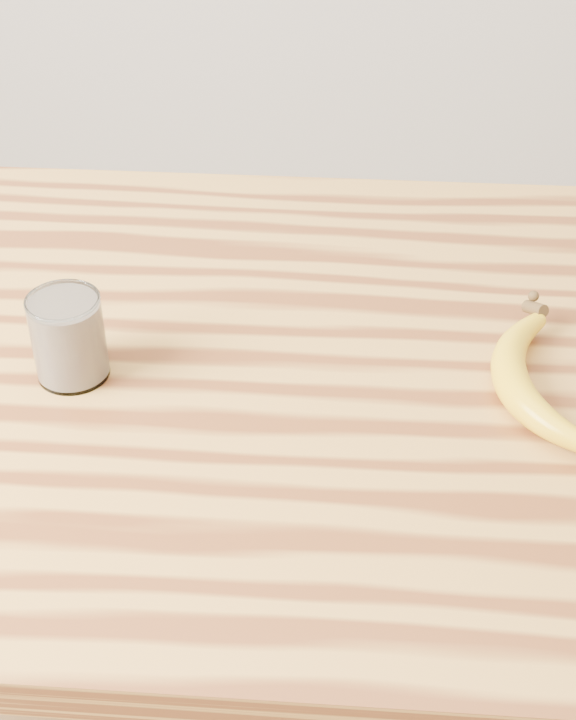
{
  "coord_description": "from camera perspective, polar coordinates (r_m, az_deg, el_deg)",
  "views": [
    {
      "loc": [
        0.2,
        -0.81,
        1.52
      ],
      "look_at": [
        0.15,
        -0.04,
        0.93
      ],
      "focal_mm": 50.0,
      "sensor_mm": 36.0,
      "label": 1
    }
  ],
  "objects": [
    {
      "name": "banana",
      "position": [
        0.99,
        12.51,
        -1.15
      ],
      "size": [
        0.14,
        0.3,
        0.04
      ],
      "primitive_type": null,
      "rotation": [
        0.0,
        0.0,
        0.12
      ],
      "color": "gold",
      "rests_on": "table"
    },
    {
      "name": "smoothie_glass",
      "position": [
        1.0,
        -12.39,
        1.26
      ],
      "size": [
        0.07,
        0.07,
        0.09
      ],
      "color": "white",
      "rests_on": "table"
    },
    {
      "name": "table",
      "position": [
        1.13,
        -7.41,
        -4.79
      ],
      "size": [
        1.2,
        0.8,
        0.9
      ],
      "color": "#B98239",
      "rests_on": "ground"
    }
  ]
}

